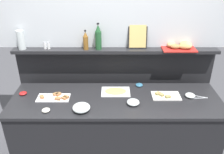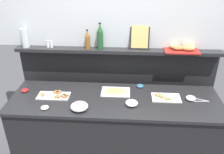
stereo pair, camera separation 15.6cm
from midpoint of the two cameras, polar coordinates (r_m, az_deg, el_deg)
ground_plane at (r=3.69m, az=2.39°, el=-12.42°), size 12.00×12.00×0.00m
buffet_counter at (r=2.93m, az=2.23°, el=-12.94°), size 2.35×0.72×0.93m
back_ledge_unit at (r=3.23m, az=2.60°, el=-3.49°), size 2.49×0.22×1.35m
sandwich_platter_side at (r=2.75m, az=14.27°, el=-4.82°), size 0.32×0.19×0.04m
sandwich_platter_front at (r=2.76m, az=-11.97°, el=-4.35°), size 0.36×0.17×0.04m
cold_cuts_platter at (r=2.77m, az=2.48°, el=-3.55°), size 0.33×0.22×0.02m
glass_bowl_large at (r=2.79m, az=19.95°, el=-4.85°), size 0.11×0.11×0.04m
glass_bowl_medium at (r=2.55m, az=6.50°, el=-6.30°), size 0.14×0.14×0.05m
glass_bowl_small at (r=2.48m, az=-6.06°, el=-7.12°), size 0.18×0.18×0.07m
condiment_bowl_teal at (r=2.56m, az=-14.18°, el=-7.17°), size 0.08×0.08×0.03m
condiment_bowl_dark at (r=2.94m, az=-18.80°, el=-3.06°), size 0.09×0.09×0.03m
condiment_bowl_red at (r=2.91m, az=8.30°, el=-2.13°), size 0.09×0.09×0.03m
serving_tongs at (r=2.82m, az=22.02°, el=-5.27°), size 0.19×0.08×0.01m
wine_bottle_green at (r=2.84m, az=-1.29°, el=9.50°), size 0.08×0.08×0.32m
vinegar_bottle_amber at (r=2.86m, az=-4.32°, el=8.75°), size 0.06×0.06×0.24m
salt_shaker at (r=3.00m, az=-13.72°, el=7.68°), size 0.03×0.03×0.09m
pepper_shaker at (r=2.99m, az=-12.90°, el=7.69°), size 0.03×0.03×0.09m
bread_basket at (r=2.97m, az=18.34°, el=6.71°), size 0.40×0.27×0.08m
framed_picture at (r=2.88m, az=8.25°, el=9.51°), size 0.23×0.08×0.29m
water_carafe at (r=3.07m, az=-18.84°, el=8.86°), size 0.09×0.09×0.23m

